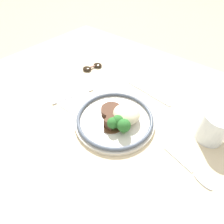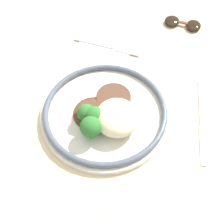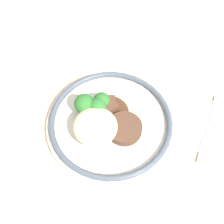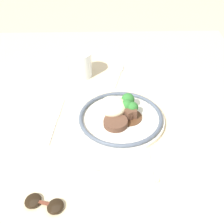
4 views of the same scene
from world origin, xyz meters
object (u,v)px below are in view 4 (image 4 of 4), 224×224
(juice_glass, at_px, (81,66))
(sunglasses, at_px, (44,203))
(spoon, at_px, (120,71))
(fork, at_px, (120,172))
(knife, at_px, (56,119))
(plate, at_px, (120,115))

(juice_glass, relative_size, sunglasses, 0.90)
(sunglasses, bearing_deg, spoon, -2.23)
(fork, relative_size, sunglasses, 1.60)
(sunglasses, bearing_deg, fork, -45.68)
(juice_glass, height_order, spoon, juice_glass)
(knife, height_order, spoon, spoon)
(juice_glass, bearing_deg, spoon, -82.13)
(plate, bearing_deg, spoon, -2.44)
(juice_glass, distance_m, knife, 0.26)
(plate, xyz_separation_m, knife, (0.01, 0.20, -0.02))
(plate, distance_m, spoon, 0.28)
(knife, xyz_separation_m, spoon, (0.27, -0.21, 0.00))
(sunglasses, bearing_deg, juice_glass, 11.23)
(spoon, height_order, sunglasses, sunglasses)
(sunglasses, bearing_deg, plate, -15.37)
(juice_glass, relative_size, fork, 0.57)
(fork, xyz_separation_m, spoon, (0.49, -0.02, -0.00))
(juice_glass, bearing_deg, knife, 165.55)
(knife, distance_m, sunglasses, 0.31)
(juice_glass, bearing_deg, plate, -152.71)
(knife, relative_size, spoon, 1.34)
(fork, height_order, spoon, same)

